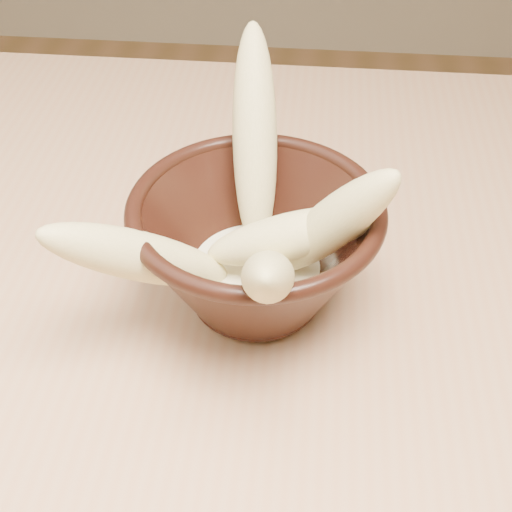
% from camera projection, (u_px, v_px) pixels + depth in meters
% --- Properties ---
extents(table, '(1.20, 0.80, 0.75)m').
position_uv_depth(table, '(84.00, 356.00, 0.62)').
color(table, tan).
rests_on(table, ground).
extents(bowl, '(0.18, 0.18, 0.10)m').
position_uv_depth(bowl, '(256.00, 247.00, 0.52)').
color(bowl, black).
rests_on(bowl, table).
extents(milk_puddle, '(0.10, 0.10, 0.01)m').
position_uv_depth(milk_puddle, '(256.00, 272.00, 0.54)').
color(milk_puddle, '#ECE7BE').
rests_on(milk_puddle, bowl).
extents(banana_upright, '(0.05, 0.13, 0.16)m').
position_uv_depth(banana_upright, '(255.00, 138.00, 0.54)').
color(banana_upright, '#C7BD76').
rests_on(banana_upright, bowl).
extents(banana_left, '(0.14, 0.11, 0.12)m').
position_uv_depth(banana_left, '(141.00, 256.00, 0.48)').
color(banana_left, '#C7BD76').
rests_on(banana_left, bowl).
extents(banana_right, '(0.11, 0.07, 0.13)m').
position_uv_depth(banana_right, '(331.00, 224.00, 0.48)').
color(banana_right, '#C7BD76').
rests_on(banana_right, bowl).
extents(banana_across, '(0.13, 0.04, 0.08)m').
position_uv_depth(banana_across, '(290.00, 236.00, 0.50)').
color(banana_across, '#C7BD76').
rests_on(banana_across, bowl).
extents(banana_front, '(0.04, 0.14, 0.13)m').
position_uv_depth(banana_front, '(268.00, 277.00, 0.45)').
color(banana_front, '#C7BD76').
rests_on(banana_front, bowl).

